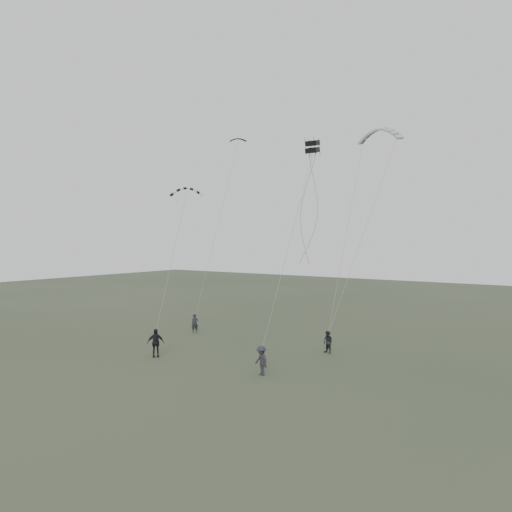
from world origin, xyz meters
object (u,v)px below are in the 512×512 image
Objects in this scene: kite_dark_small at (238,139)px; kite_pale_large at (380,129)px; flyer_far at (261,361)px; kite_striped at (187,188)px; flyer_left at (195,323)px; flyer_center at (155,343)px; flyer_right at (328,342)px; kite_box at (313,147)px.

kite_pale_large is at bearing -11.45° from kite_dark_small.
flyer_far is 0.46× the size of kite_pale_large.
kite_dark_small is (-11.00, 12.33, 16.35)m from flyer_far.
kite_dark_small reaches higher than kite_striped.
kite_dark_small is (1.24, 4.56, 16.43)m from flyer_left.
kite_dark_small is (-2.45, 12.70, 16.26)m from flyer_center.
flyer_right is 0.60× the size of kite_striped.
flyer_far is 2.32× the size of kite_box.
kite_pale_large is at bearing 11.80° from flyer_center.
kite_box reaches higher than flyer_far.
kite_dark_small is at bearing 154.95° from flyer_far.
kite_box is (12.16, -1.58, 1.77)m from kite_striped.
kite_pale_large is 16.91m from kite_striped.
flyer_center is at bearing -154.29° from flyer_far.
kite_box is at bearing -64.92° from kite_dark_small.
kite_dark_small is at bearing 136.90° from kite_box.
flyer_center is 2.57× the size of kite_box.
flyer_left is at bearing 170.79° from flyer_far.
flyer_left is at bearing -142.20° from kite_pale_large.
flyer_center is 20.78m from kite_dark_small.
flyer_left is at bearing -164.65° from flyer_right.
kite_dark_small is 15.58m from kite_box.
kite_box reaches higher than flyer_left.
kite_box reaches higher than flyer_center.
flyer_center is 1.11× the size of flyer_far.
flyer_left is 1.05× the size of kite_dark_small.
flyer_left is 0.83× the size of flyer_center.
kite_dark_small reaches higher than flyer_center.
flyer_far is 0.67× the size of kite_striped.
kite_pale_large is 13.17m from kite_box.
flyer_left is at bearing 75.57° from kite_striped.
flyer_right is 0.41× the size of kite_pale_large.
kite_box is at bearing -64.44° from flyer_left.
flyer_left is 2.13× the size of kite_box.
kite_pale_large is at bearing 105.42° from flyer_right.
kite_dark_small is at bearing 174.10° from flyer_right.
kite_pale_large is at bearing 84.39° from kite_box.
kite_pale_large is (9.47, 16.66, 16.33)m from flyer_center.
kite_box is (13.69, -4.20, 13.09)m from flyer_left.
kite_dark_small reaches higher than flyer_right.
kite_pale_large reaches higher than flyer_left.
kite_dark_small is 8.81m from kite_striped.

